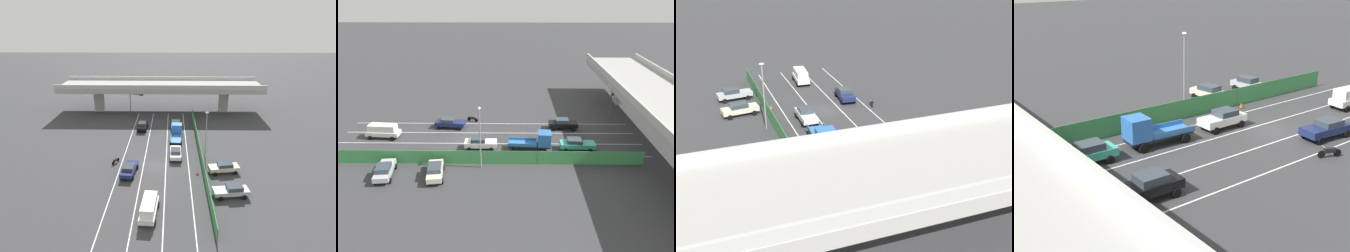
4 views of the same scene
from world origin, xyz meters
TOP-DOWN VIEW (x-y plane):
  - ground_plane at (0.00, 0.00)m, footprint 300.00×300.00m
  - lane_line_left_edge at (-5.39, 3.80)m, footprint 0.14×43.59m
  - lane_line_mid_left at (-1.80, 3.80)m, footprint 0.14×43.59m
  - lane_line_mid_right at (1.80, 3.80)m, footprint 0.14×43.59m
  - lane_line_right_edge at (5.39, 3.80)m, footprint 0.14×43.59m
  - elevated_overpass at (0.00, 27.59)m, footprint 48.45×10.21m
  - green_fence at (7.50, 3.80)m, footprint 0.10×39.69m
  - car_sedan_navy at (-3.67, -2.53)m, footprint 2.38×4.77m
  - car_sedan_white at (3.35, 2.81)m, footprint 2.05×4.39m
  - car_taxi_teal at (3.52, 15.97)m, footprint 2.11×4.72m
  - car_van_white at (0.06, -11.71)m, footprint 2.29×4.94m
  - car_sedan_black at (-3.48, 15.06)m, footprint 2.05×4.47m
  - flatbed_truck_blue at (3.65, 10.63)m, footprint 2.50×5.85m
  - motorcycle at (-6.37, 0.72)m, footprint 0.96×1.82m
  - parked_wagon_silver at (10.61, -7.81)m, footprint 4.81×2.38m
  - parked_sedan_cream at (10.65, -1.86)m, footprint 4.74×2.44m
  - traffic_light at (-6.01, 22.92)m, footprint 3.26×1.09m
  - street_lamp at (8.36, 3.32)m, footprint 0.60×0.36m
  - traffic_cone at (6.57, -2.58)m, footprint 0.47×0.47m

SIDE VIEW (x-z plane):
  - ground_plane at x=0.00m, z-range 0.00..0.00m
  - lane_line_left_edge at x=-5.39m, z-range 0.00..0.01m
  - lane_line_mid_left at x=-1.80m, z-range 0.00..0.01m
  - lane_line_mid_right at x=1.80m, z-range 0.00..0.01m
  - lane_line_right_edge at x=5.39m, z-range 0.00..0.01m
  - traffic_cone at x=6.57m, z-range -0.02..0.57m
  - motorcycle at x=-6.37m, z-range -0.01..0.93m
  - car_sedan_navy at x=-3.67m, z-range 0.10..1.65m
  - car_taxi_teal at x=3.52m, z-range 0.08..1.71m
  - parked_wagon_silver at x=10.61m, z-range 0.08..1.71m
  - parked_sedan_cream at x=10.65m, z-range 0.10..1.71m
  - car_sedan_white at x=3.35m, z-range 0.09..1.73m
  - car_sedan_black at x=-3.48m, z-range 0.08..1.75m
  - green_fence at x=7.50m, z-range 0.00..1.85m
  - car_van_white at x=0.06m, z-range 0.15..2.24m
  - flatbed_truck_blue at x=3.65m, z-range 0.02..2.68m
  - traffic_light at x=-6.01m, z-range 1.17..6.94m
  - street_lamp at x=8.36m, z-range 0.78..8.74m
  - elevated_overpass at x=0.00m, z-range 2.17..9.87m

